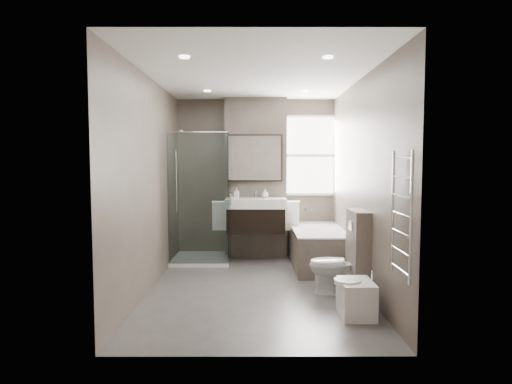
{
  "coord_description": "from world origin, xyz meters",
  "views": [
    {
      "loc": [
        -0.01,
        -5.25,
        1.57
      ],
      "look_at": [
        0.0,
        0.15,
        1.19
      ],
      "focal_mm": 30.0,
      "sensor_mm": 36.0,
      "label": 1
    }
  ],
  "objects_px": {
    "vanity": "(256,215)",
    "bidet": "(356,298)",
    "bathtub": "(317,245)",
    "toilet": "(337,265)"
  },
  "relations": [
    {
      "from": "vanity",
      "to": "bidet",
      "type": "distance_m",
      "value": 2.68
    },
    {
      "from": "vanity",
      "to": "toilet",
      "type": "bearing_deg",
      "value": -59.75
    },
    {
      "from": "vanity",
      "to": "bidet",
      "type": "height_order",
      "value": "vanity"
    },
    {
      "from": "toilet",
      "to": "bidet",
      "type": "relative_size",
      "value": 1.42
    },
    {
      "from": "bidet",
      "to": "bathtub",
      "type": "bearing_deg",
      "value": 92.46
    },
    {
      "from": "bathtub",
      "to": "toilet",
      "type": "bearing_deg",
      "value": -88.07
    },
    {
      "from": "bathtub",
      "to": "toilet",
      "type": "relative_size",
      "value": 2.36
    },
    {
      "from": "bidet",
      "to": "vanity",
      "type": "bearing_deg",
      "value": 112.78
    },
    {
      "from": "toilet",
      "to": "bidet",
      "type": "xyz_separation_m",
      "value": [
        0.04,
        -0.75,
        -0.15
      ]
    },
    {
      "from": "vanity",
      "to": "toilet",
      "type": "distance_m",
      "value": 1.97
    }
  ]
}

